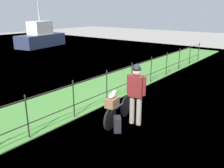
{
  "coord_description": "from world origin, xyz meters",
  "views": [
    {
      "loc": [
        -5.81,
        -2.92,
        3.0
      ],
      "look_at": [
        -0.47,
        1.26,
        0.9
      ],
      "focal_mm": 38.03,
      "sensor_mm": 36.0,
      "label": 1
    }
  ],
  "objects_px": {
    "wooden_crate": "(112,102)",
    "cyclist_person": "(136,89)",
    "backpack_on_paving": "(117,124)",
    "moored_boat_near": "(41,37)",
    "terrier_dog": "(113,95)",
    "bicycle_main": "(118,112)"
  },
  "relations": [
    {
      "from": "wooden_crate",
      "to": "backpack_on_paving",
      "type": "bearing_deg",
      "value": -107.74
    },
    {
      "from": "terrier_dog",
      "to": "moored_boat_near",
      "type": "height_order",
      "value": "moored_boat_near"
    },
    {
      "from": "terrier_dog",
      "to": "cyclist_person",
      "type": "bearing_deg",
      "value": -33.21
    },
    {
      "from": "wooden_crate",
      "to": "backpack_on_paving",
      "type": "height_order",
      "value": "wooden_crate"
    },
    {
      "from": "bicycle_main",
      "to": "cyclist_person",
      "type": "distance_m",
      "value": 0.83
    },
    {
      "from": "backpack_on_paving",
      "to": "moored_boat_near",
      "type": "distance_m",
      "value": 16.47
    },
    {
      "from": "terrier_dog",
      "to": "bicycle_main",
      "type": "bearing_deg",
      "value": 9.71
    },
    {
      "from": "cyclist_person",
      "to": "backpack_on_paving",
      "type": "xyz_separation_m",
      "value": [
        -0.65,
        0.13,
        -0.8
      ]
    },
    {
      "from": "terrier_dog",
      "to": "cyclist_person",
      "type": "xyz_separation_m",
      "value": [
        0.55,
        -0.36,
        0.08
      ]
    },
    {
      "from": "wooden_crate",
      "to": "cyclist_person",
      "type": "relative_size",
      "value": 0.23
    },
    {
      "from": "bicycle_main",
      "to": "backpack_on_paving",
      "type": "distance_m",
      "value": 0.51
    },
    {
      "from": "cyclist_person",
      "to": "moored_boat_near",
      "type": "xyz_separation_m",
      "value": [
        7.45,
        14.47,
        -0.21
      ]
    },
    {
      "from": "wooden_crate",
      "to": "terrier_dog",
      "type": "bearing_deg",
      "value": 9.71
    },
    {
      "from": "terrier_dog",
      "to": "backpack_on_paving",
      "type": "xyz_separation_m",
      "value": [
        -0.1,
        -0.23,
        -0.72
      ]
    },
    {
      "from": "terrier_dog",
      "to": "backpack_on_paving",
      "type": "height_order",
      "value": "terrier_dog"
    },
    {
      "from": "moored_boat_near",
      "to": "backpack_on_paving",
      "type": "bearing_deg",
      "value": -119.48
    },
    {
      "from": "bicycle_main",
      "to": "wooden_crate",
      "type": "bearing_deg",
      "value": -170.29
    },
    {
      "from": "terrier_dog",
      "to": "wooden_crate",
      "type": "bearing_deg",
      "value": -170.29
    },
    {
      "from": "bicycle_main",
      "to": "terrier_dog",
      "type": "height_order",
      "value": "terrier_dog"
    },
    {
      "from": "terrier_dog",
      "to": "moored_boat_near",
      "type": "bearing_deg",
      "value": 60.42
    },
    {
      "from": "wooden_crate",
      "to": "cyclist_person",
      "type": "bearing_deg",
      "value": -31.78
    },
    {
      "from": "bicycle_main",
      "to": "backpack_on_paving",
      "type": "xyz_separation_m",
      "value": [
        -0.41,
        -0.28,
        -0.13
      ]
    }
  ]
}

